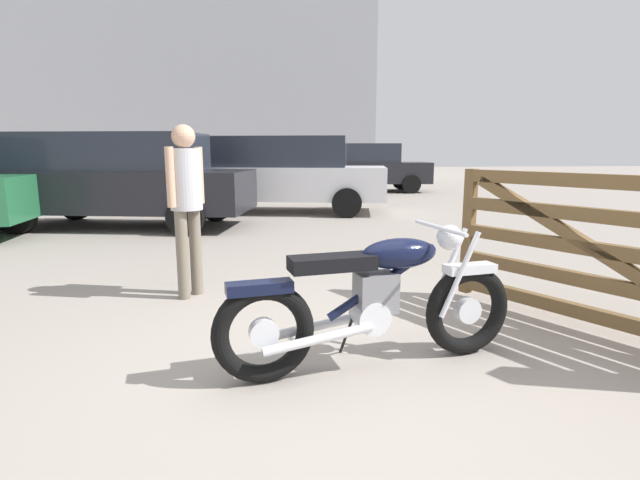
% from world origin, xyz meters
% --- Properties ---
extents(ground_plane, '(80.00, 80.00, 0.00)m').
position_xyz_m(ground_plane, '(0.00, 0.00, 0.00)').
color(ground_plane, gray).
extents(vintage_motorcycle, '(2.06, 0.67, 0.94)m').
position_xyz_m(vintage_motorcycle, '(0.25, 0.10, 0.45)').
color(vintage_motorcycle, black).
rests_on(vintage_motorcycle, ground_plane).
extents(bystander, '(0.30, 0.39, 1.66)m').
position_xyz_m(bystander, '(-1.21, 1.85, 1.02)').
color(bystander, '#706656').
rests_on(bystander, ground_plane).
extents(dark_sedan_left, '(4.94, 2.61, 1.74)m').
position_xyz_m(dark_sedan_left, '(-3.24, 6.51, 0.94)').
color(dark_sedan_left, black).
rests_on(dark_sedan_left, ground_plane).
extents(red_hatchback_near, '(4.95, 2.61, 1.74)m').
position_xyz_m(red_hatchback_near, '(-0.17, 8.45, 0.94)').
color(red_hatchback_near, black).
rests_on(red_hatchback_near, ground_plane).
extents(blue_hatchback_right, '(4.85, 2.33, 1.74)m').
position_xyz_m(blue_hatchback_right, '(-5.48, 13.04, 0.94)').
color(blue_hatchback_right, black).
rests_on(blue_hatchback_right, ground_plane).
extents(silver_sedan_mid, '(4.31, 2.14, 1.67)m').
position_xyz_m(silver_sedan_mid, '(3.11, 13.93, 0.84)').
color(silver_sedan_mid, black).
rests_on(silver_sedan_mid, ground_plane).
extents(industrial_building, '(23.36, 14.47, 22.75)m').
position_xyz_m(industrial_building, '(-5.56, 28.75, 5.40)').
color(industrial_building, '#9EA0A8').
rests_on(industrial_building, ground_plane).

